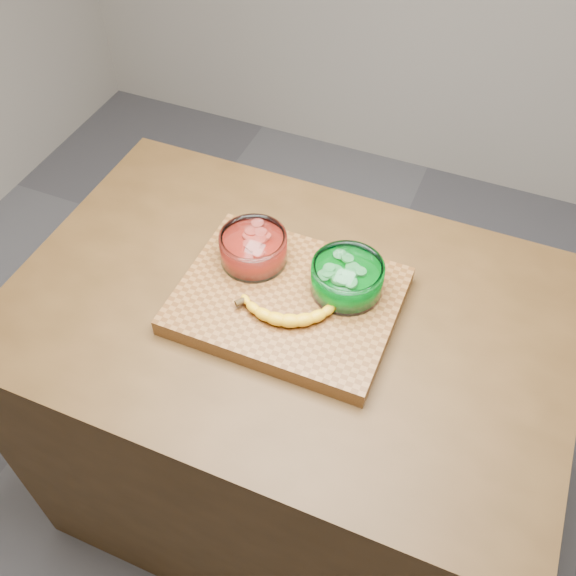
% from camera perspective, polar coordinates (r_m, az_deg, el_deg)
% --- Properties ---
extents(ground, '(3.50, 3.50, 0.00)m').
position_cam_1_polar(ground, '(2.14, 0.00, -17.18)').
color(ground, '#555559').
rests_on(ground, ground).
extents(counter, '(1.20, 0.80, 0.90)m').
position_cam_1_polar(counter, '(1.74, 0.00, -11.14)').
color(counter, '#482F15').
rests_on(counter, ground).
extents(cutting_board, '(0.45, 0.35, 0.04)m').
position_cam_1_polar(cutting_board, '(1.35, 0.00, -1.12)').
color(cutting_board, brown).
rests_on(cutting_board, counter).
extents(bowl_red, '(0.15, 0.15, 0.07)m').
position_cam_1_polar(bowl_red, '(1.38, -3.09, 3.55)').
color(bowl_red, white).
rests_on(bowl_red, cutting_board).
extents(bowl_green, '(0.15, 0.15, 0.07)m').
position_cam_1_polar(bowl_green, '(1.32, 5.27, 0.89)').
color(bowl_green, white).
rests_on(bowl_green, cutting_board).
extents(banana, '(0.23, 0.14, 0.03)m').
position_cam_1_polar(banana, '(1.29, 0.08, -1.51)').
color(banana, yellow).
rests_on(banana, cutting_board).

